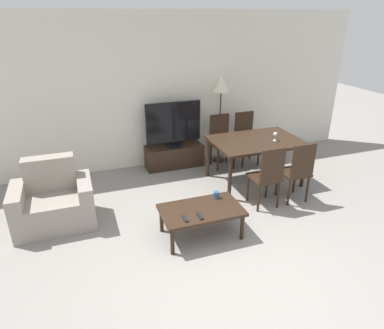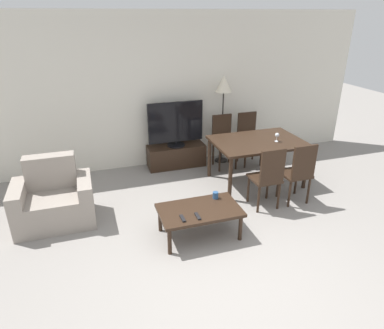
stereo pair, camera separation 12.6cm
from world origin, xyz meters
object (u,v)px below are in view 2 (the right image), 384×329
at_px(remote_primary, 183,218).
at_px(cup_white_near, 215,195).
at_px(coffee_table, 200,212).
at_px(dining_chair_far, 248,136).
at_px(tv_stand, 176,156).
at_px(dining_chair_far_left, 223,139).
at_px(dining_chair_near, 268,175).
at_px(floor_lamp, 224,89).
at_px(tv, 176,124).
at_px(remote_secondary, 198,216).
at_px(wine_glass_left, 277,136).
at_px(armchair, 54,201).
at_px(dining_table, 257,145).
at_px(dining_chair_near_right, 299,171).

height_order(remote_primary, cup_white_near, cup_white_near).
height_order(coffee_table, dining_chair_far, dining_chair_far).
xyz_separation_m(tv_stand, dining_chair_far_left, (0.84, -0.23, 0.33)).
xyz_separation_m(dining_chair_near, floor_lamp, (0.05, 1.83, 0.87)).
relative_size(tv_stand, dining_chair_far_left, 1.10).
bearing_deg(coffee_table, cup_white_near, 33.45).
distance_m(tv_stand, tv, 0.61).
bearing_deg(dining_chair_near, remote_secondary, -157.38).
height_order(dining_chair_far_left, wine_glass_left, dining_chair_far_left).
height_order(dining_chair_far_left, remote_secondary, dining_chair_far_left).
bearing_deg(remote_secondary, cup_white_near, 43.97).
height_order(dining_chair_near, floor_lamp, floor_lamp).
bearing_deg(armchair, dining_table, 4.53).
relative_size(tv, wine_glass_left, 6.87).
distance_m(coffee_table, cup_white_near, 0.36).
xyz_separation_m(dining_table, remote_primary, (-1.66, -1.32, -0.27)).
xyz_separation_m(coffee_table, remote_primary, (-0.27, -0.16, 0.05)).
height_order(coffee_table, dining_table, dining_table).
distance_m(tv, dining_chair_near_right, 2.31).
height_order(remote_secondary, cup_white_near, cup_white_near).
bearing_deg(floor_lamp, remote_secondary, -118.64).
relative_size(dining_chair_near, remote_primary, 6.38).
relative_size(dining_table, dining_chair_near_right, 1.51).
height_order(dining_chair_far, floor_lamp, floor_lamp).
xyz_separation_m(dining_chair_near, cup_white_near, (-0.86, -0.15, -0.09)).
bearing_deg(tv_stand, dining_chair_far, -9.84).
bearing_deg(wine_glass_left, coffee_table, -148.29).
relative_size(dining_chair_near_right, dining_chair_far_left, 1.00).
bearing_deg(tv_stand, armchair, -147.83).
xyz_separation_m(tv, dining_table, (1.09, -1.05, -0.15)).
height_order(dining_chair_near_right, remote_secondary, dining_chair_near_right).
height_order(tv, dining_chair_near_right, tv).
bearing_deg(floor_lamp, tv, 177.70).
bearing_deg(dining_table, dining_chair_far, 72.79).
height_order(coffee_table, cup_white_near, cup_white_near).
bearing_deg(dining_chair_near_right, tv_stand, 125.78).
xyz_separation_m(dining_table, dining_chair_near_right, (0.25, -0.82, -0.14)).
xyz_separation_m(floor_lamp, remote_primary, (-1.46, -2.33, -1.00)).
bearing_deg(dining_chair_near, dining_chair_near_right, 0.00).
xyz_separation_m(tv_stand, remote_primary, (-0.57, -2.37, 0.20)).
xyz_separation_m(dining_chair_far, dining_chair_far_left, (-0.51, 0.00, 0.00)).
relative_size(tv_stand, remote_secondary, 7.04).
distance_m(dining_chair_far, remote_primary, 2.87).
xyz_separation_m(coffee_table, wine_glass_left, (1.66, 1.03, 0.50)).
xyz_separation_m(dining_chair_far, cup_white_near, (-1.36, -1.79, -0.09)).
xyz_separation_m(armchair, dining_table, (3.16, 0.25, 0.35)).
xyz_separation_m(dining_chair_near, remote_secondary, (-1.22, -0.51, -0.13)).
relative_size(coffee_table, dining_chair_near, 1.07).
height_order(armchair, tv_stand, armchair).
relative_size(remote_secondary, wine_glass_left, 1.03).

